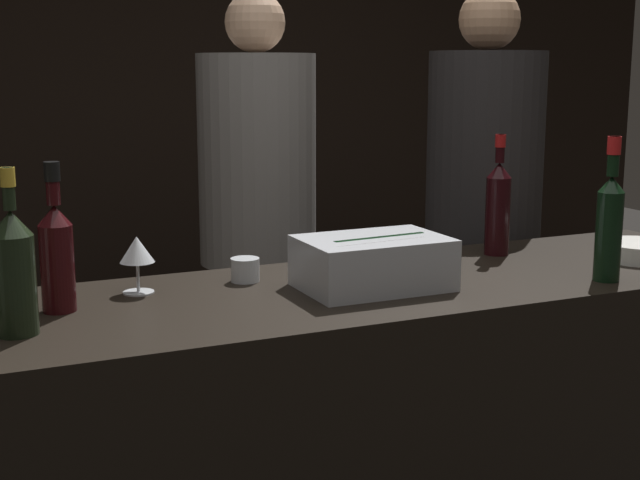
# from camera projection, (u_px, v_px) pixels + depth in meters

# --- Properties ---
(wall_back_chalkboard) EXTENTS (6.40, 0.06, 2.80)m
(wall_back_chalkboard) POSITION_uv_depth(u_px,v_px,m) (117.00, 88.00, 4.31)
(wall_back_chalkboard) COLOR black
(wall_back_chalkboard) RESTS_ON ground_plane
(bar_counter) EXTENTS (2.57, 0.65, 0.96)m
(bar_counter) POSITION_uv_depth(u_px,v_px,m) (325.00, 467.00, 2.33)
(bar_counter) COLOR black
(bar_counter) RESTS_ON ground_plane
(ice_bin_with_bottles) EXTENTS (0.36, 0.25, 0.13)m
(ice_bin_with_bottles) POSITION_uv_depth(u_px,v_px,m) (374.00, 260.00, 2.23)
(ice_bin_with_bottles) COLOR #B7BABF
(ice_bin_with_bottles) RESTS_ON bar_counter
(bowl_white) EXTENTS (0.21, 0.21, 0.05)m
(bowl_white) POSITION_uv_depth(u_px,v_px,m) (640.00, 251.00, 2.56)
(bowl_white) COLOR silver
(bowl_white) RESTS_ON bar_counter
(wine_glass) EXTENTS (0.09, 0.09, 0.14)m
(wine_glass) POSITION_uv_depth(u_px,v_px,m) (137.00, 252.00, 2.18)
(wine_glass) COLOR silver
(wine_glass) RESTS_ON bar_counter
(candle_votive) EXTENTS (0.08, 0.08, 0.06)m
(candle_votive) POSITION_uv_depth(u_px,v_px,m) (245.00, 270.00, 2.31)
(candle_votive) COLOR silver
(candle_votive) RESTS_ON bar_counter
(red_wine_bottle_burgundy) EXTENTS (0.07, 0.07, 0.38)m
(red_wine_bottle_burgundy) POSITION_uv_depth(u_px,v_px,m) (609.00, 221.00, 2.29)
(red_wine_bottle_burgundy) COLOR black
(red_wine_bottle_burgundy) RESTS_ON bar_counter
(red_wine_bottle_black_foil) EXTENTS (0.08, 0.08, 0.34)m
(red_wine_bottle_black_foil) POSITION_uv_depth(u_px,v_px,m) (56.00, 251.00, 2.01)
(red_wine_bottle_black_foil) COLOR black
(red_wine_bottle_black_foil) RESTS_ON bar_counter
(champagne_bottle) EXTENTS (0.09, 0.09, 0.35)m
(champagne_bottle) POSITION_uv_depth(u_px,v_px,m) (14.00, 269.00, 1.83)
(champagne_bottle) COLOR black
(champagne_bottle) RESTS_ON bar_counter
(red_wine_bottle_tall) EXTENTS (0.07, 0.07, 0.36)m
(red_wine_bottle_tall) POSITION_uv_depth(u_px,v_px,m) (498.00, 205.00, 2.62)
(red_wine_bottle_tall) COLOR black
(red_wine_bottle_tall) RESTS_ON bar_counter
(person_in_hoodie) EXTENTS (0.42, 0.42, 1.76)m
(person_in_hoodie) POSITION_uv_depth(u_px,v_px,m) (258.00, 217.00, 3.19)
(person_in_hoodie) COLOR black
(person_in_hoodie) RESTS_ON ground_plane
(person_blond_tee) EXTENTS (0.41, 0.41, 1.77)m
(person_blond_tee) POSITION_uv_depth(u_px,v_px,m) (483.00, 217.00, 3.16)
(person_blond_tee) COLOR black
(person_blond_tee) RESTS_ON ground_plane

